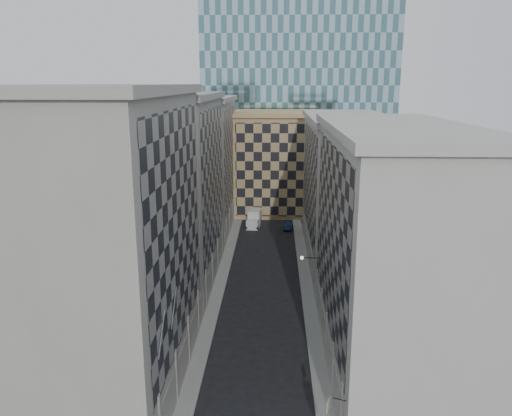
# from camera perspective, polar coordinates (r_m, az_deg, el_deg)

# --- Properties ---
(sidewalk_west) EXTENTS (1.50, 100.00, 0.15)m
(sidewalk_west) POSITION_cam_1_polar(r_m,az_deg,el_deg) (60.27, -4.28, -9.12)
(sidewalk_west) COLOR gray
(sidewalk_west) RESTS_ON ground
(sidewalk_east) EXTENTS (1.50, 100.00, 0.15)m
(sidewalk_east) POSITION_cam_1_polar(r_m,az_deg,el_deg) (60.03, 5.86, -9.26)
(sidewalk_east) COLOR gray
(sidewalk_east) RESTS_ON ground
(bldg_left_a) EXTENTS (10.80, 22.80, 23.70)m
(bldg_left_a) POSITION_cam_1_polar(r_m,az_deg,el_deg) (39.87, -15.78, -3.93)
(bldg_left_a) COLOR gray
(bldg_left_a) RESTS_ON ground
(bldg_left_b) EXTENTS (10.80, 22.80, 22.70)m
(bldg_left_b) POSITION_cam_1_polar(r_m,az_deg,el_deg) (60.58, -9.46, 2.02)
(bldg_left_b) COLOR gray
(bldg_left_b) RESTS_ON ground
(bldg_left_c) EXTENTS (10.80, 22.80, 21.70)m
(bldg_left_c) POSITION_cam_1_polar(r_m,az_deg,el_deg) (81.97, -6.39, 4.91)
(bldg_left_c) COLOR gray
(bldg_left_c) RESTS_ON ground
(bldg_right_a) EXTENTS (10.80, 26.80, 20.70)m
(bldg_right_a) POSITION_cam_1_polar(r_m,az_deg,el_deg) (43.27, 14.89, -4.54)
(bldg_right_a) COLOR #B1ACA2
(bldg_right_a) RESTS_ON ground
(bldg_right_b) EXTENTS (10.80, 28.80, 19.70)m
(bldg_right_b) POSITION_cam_1_polar(r_m,az_deg,el_deg) (69.10, 10.14, 2.23)
(bldg_right_b) COLOR #B1ACA2
(bldg_right_b) RESTS_ON ground
(tan_block) EXTENTS (16.80, 14.80, 18.80)m
(tan_block) POSITION_cam_1_polar(r_m,az_deg,el_deg) (94.01, 2.63, 5.30)
(tan_block) COLOR tan
(tan_block) RESTS_ON ground
(church_tower) EXTENTS (7.20, 7.20, 51.50)m
(church_tower) POSITION_cam_1_polar(r_m,az_deg,el_deg) (107.06, 1.58, 15.78)
(church_tower) COLOR #322C26
(church_tower) RESTS_ON ground
(flagpoles_left) EXTENTS (0.10, 6.33, 2.33)m
(flagpoles_left) POSITION_cam_1_polar(r_m,az_deg,el_deg) (35.55, -10.02, -12.52)
(flagpoles_left) COLOR gray
(flagpoles_left) RESTS_ON ground
(bracket_lamp) EXTENTS (1.98, 0.36, 0.36)m
(bracket_lamp) POSITION_cam_1_polar(r_m,az_deg,el_deg) (52.16, 5.46, -5.69)
(bracket_lamp) COLOR black
(bracket_lamp) RESTS_ON ground
(box_truck) EXTENTS (2.54, 5.19, 2.75)m
(box_truck) POSITION_cam_1_polar(r_m,az_deg,el_deg) (85.16, -0.21, -1.29)
(box_truck) COLOR silver
(box_truck) RESTS_ON ground
(dark_car) EXTENTS (1.55, 3.84, 1.24)m
(dark_car) POSITION_cam_1_polar(r_m,az_deg,el_deg) (83.66, 3.63, -2.01)
(dark_car) COLOR #101E3B
(dark_car) RESTS_ON ground
(shop_sign) EXTENTS (1.26, 0.71, 0.82)m
(shop_sign) POSITION_cam_1_polar(r_m,az_deg,el_deg) (34.58, 8.38, -21.33)
(shop_sign) COLOR black
(shop_sign) RESTS_ON ground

